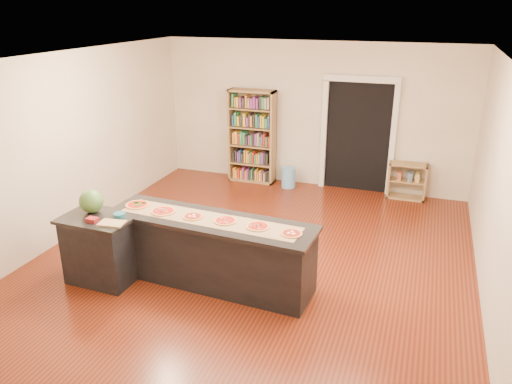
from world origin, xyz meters
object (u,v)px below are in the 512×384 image
(low_shelf, at_px, (407,181))
(watermelon, at_px, (91,201))
(kitchen_island, at_px, (211,251))
(waste_bin, at_px, (289,177))
(side_counter, at_px, (101,248))
(bookshelf, at_px, (252,137))

(low_shelf, height_order, watermelon, watermelon)
(kitchen_island, xyz_separation_m, waste_bin, (-0.04, 3.82, -0.25))
(kitchen_island, relative_size, side_counter, 2.99)
(kitchen_island, relative_size, low_shelf, 4.00)
(low_shelf, relative_size, watermelon, 2.24)
(kitchen_island, distance_m, waste_bin, 3.83)
(bookshelf, bearing_deg, side_counter, -96.78)
(side_counter, xyz_separation_m, bookshelf, (0.52, 4.35, 0.47))
(waste_bin, height_order, watermelon, watermelon)
(side_counter, xyz_separation_m, watermelon, (-0.15, 0.10, 0.60))
(kitchen_island, bearing_deg, bookshelf, 105.73)
(kitchen_island, bearing_deg, waste_bin, 94.10)
(bookshelf, height_order, watermelon, bookshelf)
(bookshelf, bearing_deg, kitchen_island, -77.79)
(low_shelf, bearing_deg, kitchen_island, -119.10)
(waste_bin, bearing_deg, bookshelf, 171.31)
(side_counter, height_order, watermelon, watermelon)
(kitchen_island, bearing_deg, low_shelf, 64.43)
(waste_bin, bearing_deg, side_counter, -107.50)
(kitchen_island, height_order, side_counter, side_counter)
(side_counter, height_order, bookshelf, bookshelf)
(low_shelf, bearing_deg, watermelon, -131.08)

